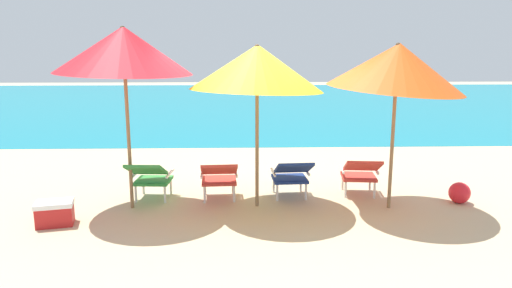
# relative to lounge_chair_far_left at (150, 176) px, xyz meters

# --- Properties ---
(ground_plane) EXTENTS (40.00, 40.00, 0.00)m
(ground_plane) POSITION_rel_lounge_chair_far_left_xyz_m (1.60, 4.01, -0.40)
(ground_plane) COLOR #CCB78E
(ocean_band) EXTENTS (40.00, 18.00, 0.01)m
(ocean_band) POSITION_rel_lounge_chair_far_left_xyz_m (1.60, 12.81, -0.40)
(ocean_band) COLOR teal
(ocean_band) RESTS_ON ground_plane
(lounge_chair_far_left) EXTENTS (0.59, 0.91, 0.68)m
(lounge_chair_far_left) POSITION_rel_lounge_chair_far_left_xyz_m (0.00, 0.00, 0.00)
(lounge_chair_far_left) COLOR #338E3D
(lounge_chair_far_left) RESTS_ON ground_plane
(lounge_chair_near_left) EXTENTS (0.59, 0.90, 0.68)m
(lounge_chair_near_left) POSITION_rel_lounge_chair_far_left_xyz_m (1.03, -0.02, 0.00)
(lounge_chair_near_left) COLOR red
(lounge_chair_near_left) RESTS_ON ground_plane
(lounge_chair_near_right) EXTENTS (0.59, 0.91, 0.68)m
(lounge_chair_near_right) POSITION_rel_lounge_chair_far_left_xyz_m (2.12, 0.04, 0.00)
(lounge_chair_near_right) COLOR navy
(lounge_chair_near_right) RESTS_ON ground_plane
(lounge_chair_far_right) EXTENTS (0.62, 0.92, 0.68)m
(lounge_chair_far_right) POSITION_rel_lounge_chair_far_left_xyz_m (3.19, 0.12, 0.00)
(lounge_chair_far_right) COLOR red
(lounge_chair_far_right) RESTS_ON ground_plane
(beach_umbrella_left) EXTENTS (2.49, 2.48, 2.59)m
(beach_umbrella_left) POSITION_rel_lounge_chair_far_left_xyz_m (-0.22, -0.26, 1.84)
(beach_umbrella_left) COLOR olive
(beach_umbrella_left) RESTS_ON ground_plane
(beach_umbrella_center) EXTENTS (2.66, 2.65, 2.36)m
(beach_umbrella_center) POSITION_rel_lounge_chair_far_left_xyz_m (1.59, -0.23, 1.60)
(beach_umbrella_center) COLOR olive
(beach_umbrella_center) RESTS_ON ground_plane
(beach_umbrella_right) EXTENTS (2.42, 2.40, 2.41)m
(beach_umbrella_right) POSITION_rel_lounge_chair_far_left_xyz_m (3.49, -0.37, 1.62)
(beach_umbrella_right) COLOR olive
(beach_umbrella_right) RESTS_ON ground_plane
(beach_ball) EXTENTS (0.32, 0.32, 0.32)m
(beach_ball) POSITION_rel_lounge_chair_far_left_xyz_m (4.61, -0.19, -0.25)
(beach_ball) COLOR red
(beach_ball) RESTS_ON ground_plane
(cooler_box) EXTENTS (0.53, 0.42, 0.32)m
(cooler_box) POSITION_rel_lounge_chair_far_left_xyz_m (-1.08, -0.90, -0.24)
(cooler_box) COLOR red
(cooler_box) RESTS_ON ground_plane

